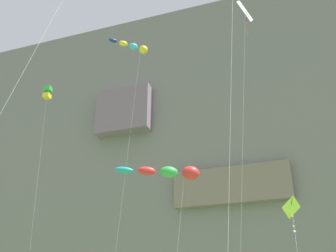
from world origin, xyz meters
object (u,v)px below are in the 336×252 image
at_px(kite_box_high_left, 47,93).
at_px(kite_windsock_high_center, 171,172).
at_px(kite_diamond_high_right, 292,212).
at_px(kite_windsock_near_cliff, 134,47).
at_px(kite_diamond_far_left, 245,15).

relative_size(kite_box_high_left, kite_windsock_high_center, 2.49).
relative_size(kite_diamond_high_right, kite_windsock_near_cliff, 0.35).
bearing_deg(kite_box_high_left, kite_diamond_high_right, -19.00).
bearing_deg(kite_box_high_left, kite_windsock_near_cliff, -23.25).
bearing_deg(kite_windsock_near_cliff, kite_diamond_high_right, -14.03).
bearing_deg(kite_windsock_near_cliff, kite_box_high_left, 156.75).
xyz_separation_m(kite_windsock_high_center, kite_diamond_high_right, (8.07, 3.01, -2.91)).
distance_m(kite_windsock_high_center, kite_diamond_high_right, 9.09).
height_order(kite_diamond_far_left, kite_windsock_high_center, kite_diamond_far_left).
bearing_deg(kite_box_high_left, kite_diamond_far_left, -20.59).
bearing_deg(kite_diamond_high_right, kite_box_high_left, 161.00).
bearing_deg(kite_windsock_near_cliff, kite_diamond_far_left, -17.11).
distance_m(kite_windsock_high_center, kite_windsock_near_cliff, 20.13).
distance_m(kite_box_high_left, kite_diamond_high_right, 39.14).
bearing_deg(kite_windsock_high_center, kite_box_high_left, 149.01).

